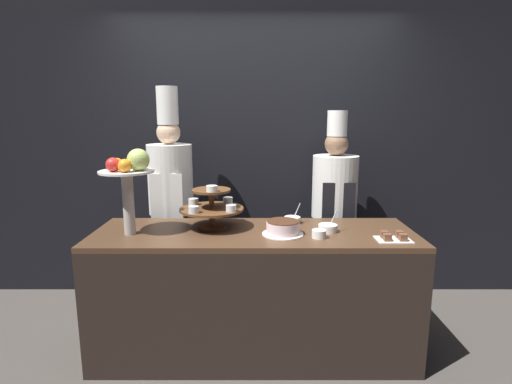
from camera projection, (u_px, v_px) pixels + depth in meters
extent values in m
plane|color=#47423D|center=(256.00, 380.00, 2.51)|extent=(14.00, 14.00, 0.00)
cube|color=black|center=(257.00, 142.00, 3.57)|extent=(10.00, 0.06, 2.80)
cube|color=black|center=(256.00, 294.00, 2.77)|extent=(2.15, 0.70, 0.84)
cube|color=#4C3321|center=(256.00, 234.00, 2.69)|extent=(2.15, 0.70, 0.03)
cylinder|color=brown|center=(214.00, 227.00, 2.77)|extent=(0.20, 0.20, 0.02)
cylinder|color=brown|center=(214.00, 209.00, 2.74)|extent=(0.04, 0.04, 0.27)
cylinder|color=brown|center=(214.00, 209.00, 2.74)|extent=(0.44, 0.44, 0.02)
cylinder|color=brown|center=(213.00, 190.00, 2.72)|extent=(0.27, 0.27, 0.02)
cylinder|color=silver|center=(196.00, 210.00, 2.60)|extent=(0.07, 0.07, 0.04)
cylinder|color=green|center=(196.00, 211.00, 2.60)|extent=(0.06, 0.06, 0.03)
cylinder|color=silver|center=(233.00, 208.00, 2.64)|extent=(0.07, 0.07, 0.04)
cylinder|color=gold|center=(233.00, 209.00, 2.64)|extent=(0.06, 0.06, 0.03)
cylinder|color=silver|center=(230.00, 200.00, 2.87)|extent=(0.07, 0.07, 0.04)
cylinder|color=red|center=(230.00, 201.00, 2.88)|extent=(0.06, 0.06, 0.03)
cylinder|color=silver|center=(195.00, 202.00, 2.84)|extent=(0.07, 0.07, 0.04)
cylinder|color=beige|center=(195.00, 202.00, 2.84)|extent=(0.06, 0.06, 0.03)
cylinder|color=white|center=(214.00, 189.00, 2.63)|extent=(0.07, 0.07, 0.04)
cylinder|color=#B2ADA8|center=(131.00, 204.00, 2.59)|extent=(0.07, 0.07, 0.41)
cylinder|color=white|center=(129.00, 171.00, 2.55)|extent=(0.35, 0.35, 0.01)
sphere|color=#ADC160|center=(140.00, 160.00, 2.51)|extent=(0.14, 0.14, 0.14)
sphere|color=#84B742|center=(139.00, 162.00, 2.61)|extent=(0.08, 0.08, 0.08)
sphere|color=orange|center=(119.00, 164.00, 2.58)|extent=(0.08, 0.08, 0.08)
sphere|color=red|center=(115.00, 165.00, 2.48)|extent=(0.09, 0.09, 0.09)
sphere|color=orange|center=(127.00, 166.00, 2.45)|extent=(0.08, 0.08, 0.08)
cylinder|color=white|center=(285.00, 234.00, 2.61)|extent=(0.27, 0.27, 0.01)
cylinder|color=silver|center=(285.00, 228.00, 2.60)|extent=(0.22, 0.22, 0.08)
cylinder|color=#472819|center=(285.00, 221.00, 2.59)|extent=(0.21, 0.21, 0.01)
cylinder|color=white|center=(321.00, 234.00, 2.54)|extent=(0.09, 0.09, 0.05)
cube|color=white|center=(395.00, 240.00, 2.49)|extent=(0.22, 0.15, 0.01)
cube|color=brown|center=(389.00, 237.00, 2.46)|extent=(0.04, 0.04, 0.04)
cube|color=brown|center=(405.00, 237.00, 2.46)|extent=(0.04, 0.04, 0.04)
cube|color=brown|center=(386.00, 235.00, 2.52)|extent=(0.04, 0.04, 0.04)
cube|color=brown|center=(402.00, 235.00, 2.52)|extent=(0.04, 0.04, 0.04)
cylinder|color=white|center=(330.00, 228.00, 2.67)|extent=(0.13, 0.13, 0.05)
cylinder|color=#BCBCC1|center=(335.00, 218.00, 2.66)|extent=(0.05, 0.01, 0.11)
cylinder|color=white|center=(294.00, 220.00, 2.88)|extent=(0.12, 0.12, 0.05)
cylinder|color=#BCBCC1|center=(299.00, 211.00, 2.87)|extent=(0.05, 0.01, 0.11)
cube|color=#28282D|center=(176.00, 260.00, 3.41)|extent=(0.27, 0.15, 0.84)
cylinder|color=white|center=(172.00, 179.00, 3.27)|extent=(0.36, 0.36, 0.57)
cube|color=white|center=(168.00, 197.00, 3.12)|extent=(0.25, 0.01, 0.36)
sphere|color=#DBB28E|center=(171.00, 132.00, 3.20)|extent=(0.19, 0.19, 0.19)
cylinder|color=white|center=(169.00, 106.00, 3.16)|extent=(0.17, 0.17, 0.30)
cube|color=black|center=(334.00, 262.00, 3.40)|extent=(0.28, 0.15, 0.81)
cylinder|color=white|center=(337.00, 187.00, 3.28)|extent=(0.37, 0.37, 0.51)
cube|color=black|center=(341.00, 203.00, 3.13)|extent=(0.26, 0.01, 0.33)
sphere|color=#846047|center=(339.00, 144.00, 3.21)|extent=(0.19, 0.19, 0.19)
cylinder|color=white|center=(339.00, 123.00, 3.18)|extent=(0.16, 0.16, 0.20)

